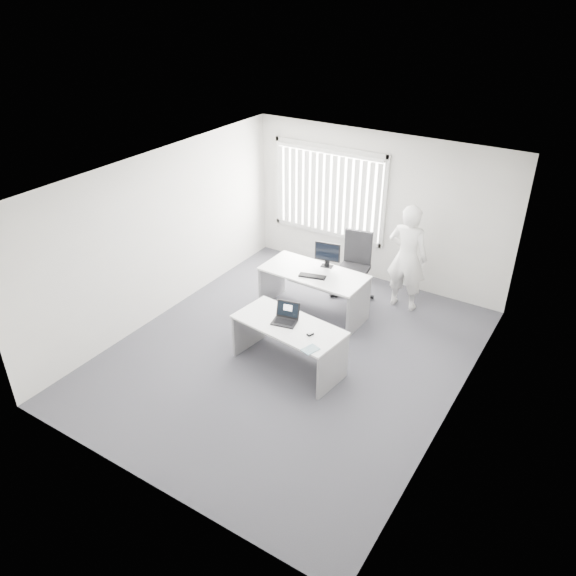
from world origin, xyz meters
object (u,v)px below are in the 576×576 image
Objects in this scene: desk_far at (314,284)px; laptop at (284,315)px; monitor at (327,255)px; desk_near at (289,336)px; office_chair at (354,276)px; person at (407,257)px.

laptop is (0.37, -1.49, 0.30)m from desk_far.
monitor is (-0.29, 1.79, 0.14)m from laptop.
laptop reaches higher than desk_near.
desk_near is 4.91× the size of laptop.
desk_far is at bearing -117.26° from monitor.
desk_far reaches higher than desk_near.
person is (0.92, 0.10, 0.58)m from office_chair.
monitor is at bearing 75.29° from desk_far.
desk_far is 1.03m from office_chair.
office_chair is at bearing 80.21° from laptop.
office_chair is 3.39× the size of laptop.
desk_near is 1.55m from desk_far.
person is at bearing 42.70° from desk_far.
desk_far is (-0.44, 1.48, 0.04)m from desk_near.
desk_near is 1.88m from monitor.
office_chair reaches higher than laptop.
laptop is at bearing -92.12° from monitor.
person reaches higher than monitor.
person is 1.36m from monitor.
office_chair is at bearing 62.43° from monitor.
office_chair is 1.09m from person.
monitor is at bearing 87.22° from laptop.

